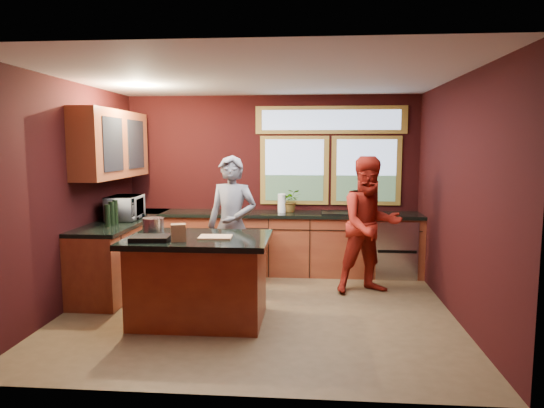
# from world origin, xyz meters

# --- Properties ---
(floor) EXTENTS (4.50, 4.50, 0.00)m
(floor) POSITION_xyz_m (0.00, 0.00, 0.00)
(floor) COLOR brown
(floor) RESTS_ON ground
(room_shell) EXTENTS (4.52, 4.02, 2.71)m
(room_shell) POSITION_xyz_m (-0.60, 0.32, 1.80)
(room_shell) COLOR black
(room_shell) RESTS_ON ground
(back_counter) EXTENTS (4.50, 0.64, 0.93)m
(back_counter) POSITION_xyz_m (0.20, 1.70, 0.46)
(back_counter) COLOR maroon
(back_counter) RESTS_ON floor
(left_counter) EXTENTS (0.64, 2.30, 0.93)m
(left_counter) POSITION_xyz_m (-1.95, 0.85, 0.47)
(left_counter) COLOR maroon
(left_counter) RESTS_ON floor
(island) EXTENTS (1.55, 1.05, 0.95)m
(island) POSITION_xyz_m (-0.61, -0.40, 0.48)
(island) COLOR maroon
(island) RESTS_ON floor
(person_grey) EXTENTS (0.74, 0.57, 1.81)m
(person_grey) POSITION_xyz_m (-0.40, 0.55, 0.90)
(person_grey) COLOR slate
(person_grey) RESTS_ON floor
(person_red) EXTENTS (1.04, 0.91, 1.80)m
(person_red) POSITION_xyz_m (1.39, 0.81, 0.90)
(person_red) COLOR maroon
(person_red) RESTS_ON floor
(microwave) EXTENTS (0.43, 0.61, 0.32)m
(microwave) POSITION_xyz_m (-1.92, 0.84, 1.09)
(microwave) COLOR #999999
(microwave) RESTS_ON left_counter
(potted_plant) EXTENTS (0.31, 0.27, 0.35)m
(potted_plant) POSITION_xyz_m (0.30, 1.75, 1.10)
(potted_plant) COLOR #999999
(potted_plant) RESTS_ON back_counter
(paper_towel) EXTENTS (0.12, 0.12, 0.28)m
(paper_towel) POSITION_xyz_m (0.17, 1.70, 1.07)
(paper_towel) COLOR white
(paper_towel) RESTS_ON back_counter
(cutting_board) EXTENTS (0.36, 0.27, 0.02)m
(cutting_board) POSITION_xyz_m (-0.41, -0.45, 0.95)
(cutting_board) COLOR tan
(cutting_board) RESTS_ON island
(stock_pot) EXTENTS (0.24, 0.24, 0.18)m
(stock_pot) POSITION_xyz_m (-1.16, -0.25, 1.03)
(stock_pot) COLOR silver
(stock_pot) RESTS_ON island
(paper_bag) EXTENTS (0.18, 0.16, 0.18)m
(paper_bag) POSITION_xyz_m (-0.76, -0.65, 1.03)
(paper_bag) COLOR brown
(paper_bag) RESTS_ON island
(black_tray) EXTENTS (0.42, 0.31, 0.05)m
(black_tray) POSITION_xyz_m (-1.06, -0.65, 0.97)
(black_tray) COLOR black
(black_tray) RESTS_ON island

